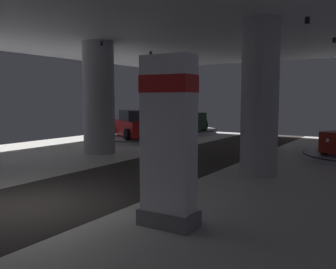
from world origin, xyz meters
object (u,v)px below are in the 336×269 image
object	(u,v)px
column_left	(99,98)
pickup_truck_deep_left	(179,117)
display_platform_far_left	(135,139)
column_right	(260,98)
display_car_far_left	(135,125)
visitor_walking_near	(191,136)
display_platform_deep_left	(181,131)
brand_sign_pylon	(169,139)

from	to	relation	value
column_left	pickup_truck_deep_left	size ratio (longest dim) A/B	1.02
display_platform_far_left	pickup_truck_deep_left	size ratio (longest dim) A/B	0.88
column_right	pickup_truck_deep_left	size ratio (longest dim) A/B	1.02
display_car_far_left	column_right	bearing A→B (deg)	-29.65
display_platform_far_left	visitor_walking_near	bearing A→B (deg)	-25.44
display_platform_far_left	display_platform_deep_left	size ratio (longest dim) A/B	0.83
display_platform_deep_left	pickup_truck_deep_left	xyz separation A→B (m)	(-0.25, 0.21, 1.09)
display_platform_far_left	brand_sign_pylon	bearing A→B (deg)	-50.05
display_car_far_left	display_platform_deep_left	size ratio (longest dim) A/B	0.79
column_right	display_platform_far_left	world-z (taller)	column_right
column_right	column_left	distance (m)	8.52
display_platform_far_left	display_car_far_left	size ratio (longest dim) A/B	1.05
display_platform_deep_left	column_right	bearing A→B (deg)	-49.64
brand_sign_pylon	column_left	bearing A→B (deg)	140.03
column_left	display_car_far_left	distance (m)	5.18
column_right	brand_sign_pylon	distance (m)	6.38
column_right	pickup_truck_deep_left	bearing A→B (deg)	130.55
display_car_far_left	column_left	bearing A→B (deg)	-73.85
display_platform_far_left	pickup_truck_deep_left	bearing A→B (deg)	95.52
display_car_far_left	pickup_truck_deep_left	xyz separation A→B (m)	(-0.67, 6.68, 0.22)
display_platform_far_left	visitor_walking_near	distance (m)	6.08
column_right	column_left	bearing A→B (deg)	173.98
column_left	pickup_truck_deep_left	world-z (taller)	column_left
column_left	visitor_walking_near	xyz separation A→B (m)	(4.06, 2.13, -1.84)
display_platform_far_left	display_car_far_left	bearing A→B (deg)	-32.40
display_platform_far_left	display_platform_deep_left	xyz separation A→B (m)	(-0.40, 6.46, 0.03)
pickup_truck_deep_left	visitor_walking_near	xyz separation A→B (m)	(6.09, -9.25, -0.38)
brand_sign_pylon	display_car_far_left	xyz separation A→B (m)	(-9.97, 11.92, -0.82)
display_platform_deep_left	visitor_walking_near	world-z (taller)	visitor_walking_near
display_platform_far_left	pickup_truck_deep_left	distance (m)	6.79
column_left	brand_sign_pylon	bearing A→B (deg)	-39.97
column_left	display_platform_deep_left	size ratio (longest dim) A/B	0.97
display_platform_far_left	display_platform_deep_left	bearing A→B (deg)	93.53
column_left	visitor_walking_near	size ratio (longest dim) A/B	3.46
column_right	brand_sign_pylon	xyz separation A→B (m)	(0.14, -6.32, -0.87)
column_right	visitor_walking_near	xyz separation A→B (m)	(-4.41, 3.02, -1.84)
column_right	visitor_walking_near	bearing A→B (deg)	145.58
display_platform_far_left	display_car_far_left	xyz separation A→B (m)	(0.03, -0.02, 0.90)
brand_sign_pylon	display_car_far_left	size ratio (longest dim) A/B	0.80
visitor_walking_near	brand_sign_pylon	bearing A→B (deg)	-64.04
brand_sign_pylon	display_platform_far_left	world-z (taller)	brand_sign_pylon
display_platform_far_left	display_car_far_left	world-z (taller)	display_car_far_left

